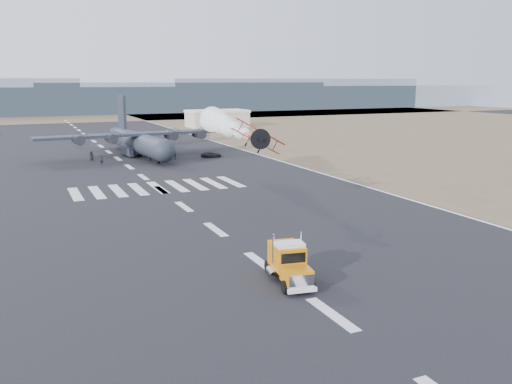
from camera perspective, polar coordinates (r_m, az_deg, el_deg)
ground at (r=39.12m, az=8.01°, el=-12.61°), size 500.00×500.00×0.00m
scrub_far at (r=261.28m, az=-19.91°, el=7.46°), size 500.00×80.00×0.00m
runway_markings at (r=93.48m, az=-11.79°, el=1.56°), size 60.00×260.00×0.01m
ridge_seg_d at (r=290.87m, az=-20.47°, el=9.07°), size 150.00×50.00×13.00m
ridge_seg_e at (r=302.17m, az=-7.93°, el=9.94°), size 150.00×50.00×15.00m
ridge_seg_f at (r=326.29m, az=3.27°, el=10.32°), size 150.00×50.00×17.00m
ridge_seg_g at (r=360.73m, az=12.63°, el=9.87°), size 150.00×50.00×13.00m
hangar_right at (r=191.96m, az=-4.12°, el=7.75°), size 20.50×12.50×5.90m
semi_truck at (r=44.12m, az=3.46°, el=-7.39°), size 3.38×7.51×3.31m
aerobatic_biplane at (r=66.90m, az=0.07°, el=5.73°), size 6.17×6.28×4.76m
smoke_trail at (r=88.41m, az=-4.14°, el=7.26°), size 5.62×26.43×4.34m
transport_aircraft at (r=120.12m, az=-12.28°, el=5.30°), size 43.75×35.96×12.62m
support_vehicle at (r=115.54m, az=-4.73°, el=3.96°), size 4.53×2.46×1.20m
crew_a at (r=115.47m, az=-11.70°, el=3.88°), size 0.78×0.80×1.70m
crew_b at (r=111.92m, az=-11.14°, el=3.66°), size 0.93×0.97×1.71m
crew_c at (r=113.16m, az=-8.54°, el=3.86°), size 0.54×1.16×1.79m
crew_d at (r=116.85m, az=-12.70°, el=3.95°), size 0.95×1.20×1.82m
crew_e at (r=115.63m, az=-16.93°, el=3.67°), size 0.94×0.60×1.87m
crew_f at (r=117.86m, az=-8.66°, el=4.17°), size 0.91×1.76×1.81m
crew_g at (r=108.80m, az=-15.95°, el=3.25°), size 0.85×0.79×1.86m
crew_h at (r=111.76m, az=-9.14°, el=3.76°), size 0.84×1.03×1.84m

